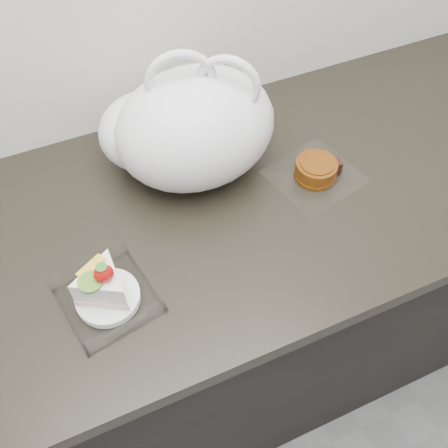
{
  "coord_description": "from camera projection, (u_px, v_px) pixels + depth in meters",
  "views": [
    {
      "loc": [
        -0.14,
        1.1,
        1.67
      ],
      "look_at": [
        0.08,
        1.61,
        0.94
      ],
      "focal_mm": 40.0,
      "sensor_mm": 36.0,
      "label": 1
    }
  ],
  "objects": [
    {
      "name": "cake_tray",
      "position": [
        106.0,
        292.0,
        0.85
      ],
      "size": [
        0.18,
        0.18,
        0.12
      ],
      "rotation": [
        0.0,
        0.0,
        0.18
      ],
      "color": "white",
      "rests_on": "counter"
    },
    {
      "name": "mooncake_wrap",
      "position": [
        316.0,
        170.0,
        1.04
      ],
      "size": [
        0.21,
        0.2,
        0.04
      ],
      "rotation": [
        0.0,
        0.0,
        0.41
      ],
      "color": "white",
      "rests_on": "counter"
    },
    {
      "name": "plastic_bag",
      "position": [
        185.0,
        129.0,
        0.97
      ],
      "size": [
        0.4,
        0.35,
        0.29
      ],
      "rotation": [
        0.0,
        0.0,
        -0.41
      ],
      "color": "white",
      "rests_on": "counter"
    },
    {
      "name": "counter",
      "position": [
        184.0,
        323.0,
        1.33
      ],
      "size": [
        2.04,
        0.64,
        0.9
      ],
      "color": "black",
      "rests_on": "ground"
    }
  ]
}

